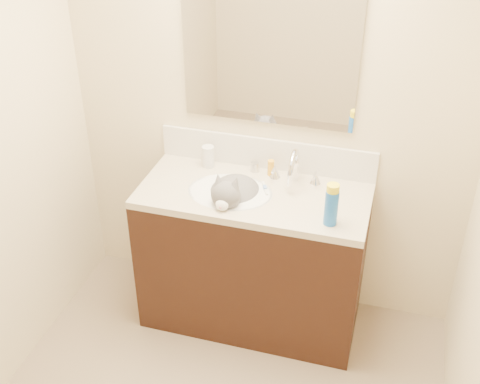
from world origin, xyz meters
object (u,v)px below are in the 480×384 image
Objects in this scene: faucet at (294,170)px; amber_bottle at (271,168)px; pill_bottle at (208,156)px; cat at (233,197)px; basin at (230,203)px; spray_can at (331,208)px; vanity_cabinet at (253,260)px; silver_jar at (255,167)px.

faucet is 3.15× the size of amber_bottle.
cat is at bearing -46.26° from pill_bottle.
basin is 0.38m from faucet.
cat is at bearing 164.96° from spray_can.
basin is 5.07× the size of amber_bottle.
cat reaches higher than pill_bottle.
amber_bottle is (0.36, 0.00, -0.02)m from pill_bottle.
faucet is (0.30, 0.17, 0.16)m from basin.
vanity_cabinet is 0.71m from spray_can.
silver_jar is (0.07, 0.24, 0.10)m from basin.
basin is (-0.12, -0.03, 0.38)m from vanity_cabinet.
amber_bottle is 0.53m from spray_can.
vanity_cabinet is 0.63m from pill_bottle.
spray_can is at bearing -43.80° from amber_bottle.
faucet reaches higher than basin.
pill_bottle is at bearing 134.78° from cat.
amber_bottle is at bearing 77.69° from vanity_cabinet.
pill_bottle is at bearing 131.03° from basin.
cat is 4.55× the size of amber_bottle.
spray_can is (0.47, -0.38, 0.06)m from silver_jar.
silver_jar is 0.10m from amber_bottle.
vanity_cabinet is 0.40m from basin.
spray_can reaches higher than amber_bottle.
pill_bottle is (-0.21, 0.22, 0.09)m from cat.
pill_bottle is at bearing 173.65° from faucet.
basin is at bearing -150.88° from faucet.
silver_jar reaches higher than basin.
cat is at bearing -163.93° from vanity_cabinet.
spray_can is (0.24, -0.31, 0.00)m from faucet.
amber_bottle is (0.16, 0.22, 0.11)m from basin.
spray_can reaches higher than pill_bottle.
vanity_cabinet is at bearing -102.31° from amber_bottle.
cat is at bearing -122.75° from amber_bottle.
basin is at bearing -48.97° from pill_bottle.
basin is 1.61× the size of faucet.
vanity_cabinet is 9.82× the size of pill_bottle.
silver_jar is (0.05, 0.24, 0.06)m from cat.
spray_can is (0.74, -0.36, 0.03)m from pill_bottle.
vanity_cabinet is 0.52m from silver_jar.
spray_can reaches higher than basin.
faucet is 0.39m from spray_can.
silver_jar is (-0.05, 0.21, 0.48)m from vanity_cabinet.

